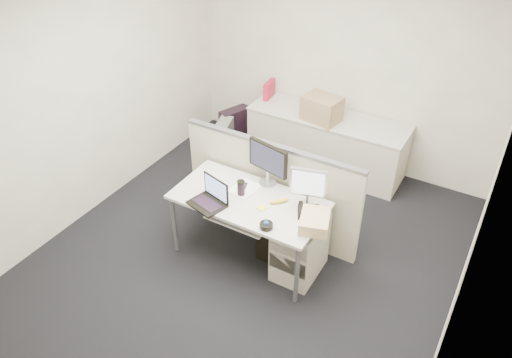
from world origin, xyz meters
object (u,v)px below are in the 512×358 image
Objects in this scene: laptop at (206,195)px; desk_phone at (309,212)px; desk at (249,205)px; monitor_main at (268,165)px.

laptop reaches higher than desk_phone.
desk_phone is at bearing 36.85° from laptop.
monitor_main reaches higher than desk.
monitor_main is at bearing 76.15° from laptop.
desk_phone is (0.90, 0.36, -0.09)m from laptop.
monitor_main is 1.37× the size of laptop.
desk is 0.61m from desk_phone.
desk_phone is (0.57, -0.24, -0.20)m from monitor_main.
desk_phone reaches higher than desk.
desk is 4.44× the size of laptop.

